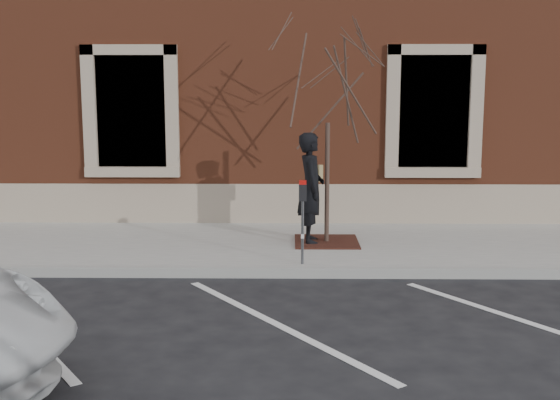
{
  "coord_description": "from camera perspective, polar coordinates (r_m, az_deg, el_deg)",
  "views": [
    {
      "loc": [
        0.16,
        -10.48,
        2.92
      ],
      "look_at": [
        0.0,
        0.6,
        1.1
      ],
      "focal_mm": 45.0,
      "sensor_mm": 36.0,
      "label": 1
    }
  ],
  "objects": [
    {
      "name": "ground",
      "position": [
        10.88,
        -0.05,
        -6.24
      ],
      "size": [
        120.0,
        120.0,
        0.0
      ],
      "primitive_type": "plane",
      "color": "#28282B",
      "rests_on": "ground"
    },
    {
      "name": "sidewalk_near",
      "position": [
        12.55,
        0.08,
        -3.77
      ],
      "size": [
        40.0,
        3.5,
        0.15
      ],
      "primitive_type": "cube",
      "color": "#BAB7AF",
      "rests_on": "ground"
    },
    {
      "name": "curb_near",
      "position": [
        10.81,
        -0.05,
        -5.93
      ],
      "size": [
        40.0,
        0.12,
        0.15
      ],
      "primitive_type": "cube",
      "color": "#9E9E99",
      "rests_on": "ground"
    },
    {
      "name": "parking_stripes",
      "position": [
        8.78,
        -0.27,
        -10.08
      ],
      "size": [
        28.0,
        4.4,
        0.01
      ],
      "primitive_type": null,
      "color": "silver",
      "rests_on": "ground"
    },
    {
      "name": "building_civic",
      "position": [
        18.25,
        0.33,
        12.71
      ],
      "size": [
        40.0,
        8.62,
        8.0
      ],
      "color": "brown",
      "rests_on": "ground"
    },
    {
      "name": "man",
      "position": [
        12.33,
        2.53,
        0.96
      ],
      "size": [
        0.5,
        0.74,
        1.96
      ],
      "primitive_type": "imported",
      "rotation": [
        0.0,
        0.0,
        1.62
      ],
      "color": "black",
      "rests_on": "sidewalk_near"
    },
    {
      "name": "parking_meter",
      "position": [
        10.84,
        1.85,
        -0.51
      ],
      "size": [
        0.12,
        0.09,
        1.32
      ],
      "rotation": [
        0.0,
        0.0,
        0.33
      ],
      "color": "#595B60",
      "rests_on": "sidewalk_near"
    },
    {
      "name": "tree_grate",
      "position": [
        12.53,
        3.8,
        -3.39
      ],
      "size": [
        1.13,
        1.13,
        0.03
      ],
      "primitive_type": "cube",
      "color": "#451E16",
      "rests_on": "sidewalk_near"
    },
    {
      "name": "sapling",
      "position": [
        12.23,
        3.93,
        8.98
      ],
      "size": [
        2.32,
        2.32,
        3.86
      ],
      "color": "#422F28",
      "rests_on": "sidewalk_near"
    }
  ]
}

